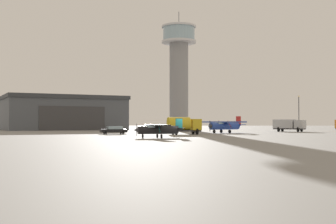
{
  "coord_description": "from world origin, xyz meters",
  "views": [
    {
      "loc": [
        -2.11,
        -57.87,
        2.07
      ],
      "look_at": [
        -2.58,
        31.45,
        4.13
      ],
      "focal_mm": 47.01,
      "sensor_mm": 36.0,
      "label": 1
    }
  ],
  "objects_px": {
    "control_tower": "(179,67)",
    "car_black": "(114,130)",
    "light_post_east": "(299,110)",
    "truck_fuel_tanker_yellow": "(184,125)",
    "airplane_black": "(159,129)",
    "truck_box_silver": "(289,125)",
    "airplane_blue": "(225,125)"
  },
  "relations": [
    {
      "from": "control_tower",
      "to": "car_black",
      "type": "bearing_deg",
      "value": -104.01
    },
    {
      "from": "control_tower",
      "to": "airplane_blue",
      "type": "distance_m",
      "value": 43.56
    },
    {
      "from": "control_tower",
      "to": "car_black",
      "type": "distance_m",
      "value": 52.56
    },
    {
      "from": "truck_box_silver",
      "to": "light_post_east",
      "type": "xyz_separation_m",
      "value": [
        4.05,
        6.42,
        3.42
      ]
    },
    {
      "from": "airplane_blue",
      "to": "truck_box_silver",
      "type": "xyz_separation_m",
      "value": [
        15.29,
        11.64,
        0.03
      ]
    },
    {
      "from": "airplane_black",
      "to": "light_post_east",
      "type": "bearing_deg",
      "value": -143.35
    },
    {
      "from": "control_tower",
      "to": "airplane_black",
      "type": "distance_m",
      "value": 68.07
    },
    {
      "from": "truck_fuel_tanker_yellow",
      "to": "car_black",
      "type": "bearing_deg",
      "value": 157.04
    },
    {
      "from": "truck_box_silver",
      "to": "control_tower",
      "type": "bearing_deg",
      "value": 165.84
    },
    {
      "from": "light_post_east",
      "to": "truck_fuel_tanker_yellow",
      "type": "bearing_deg",
      "value": -134.25
    },
    {
      "from": "airplane_black",
      "to": "airplane_blue",
      "type": "xyz_separation_m",
      "value": [
        11.92,
        26.27,
        0.31
      ]
    },
    {
      "from": "airplane_black",
      "to": "airplane_blue",
      "type": "distance_m",
      "value": 28.85
    },
    {
      "from": "truck_box_silver",
      "to": "car_black",
      "type": "distance_m",
      "value": 40.72
    },
    {
      "from": "control_tower",
      "to": "truck_fuel_tanker_yellow",
      "type": "bearing_deg",
      "value": -90.23
    },
    {
      "from": "car_black",
      "to": "truck_box_silver",
      "type": "bearing_deg",
      "value": -169.7
    },
    {
      "from": "car_black",
      "to": "control_tower",
      "type": "bearing_deg",
      "value": -123.56
    },
    {
      "from": "airplane_blue",
      "to": "airplane_black",
      "type": "bearing_deg",
      "value": 30.29
    },
    {
      "from": "control_tower",
      "to": "truck_fuel_tanker_yellow",
      "type": "distance_m",
      "value": 52.36
    },
    {
      "from": "airplane_black",
      "to": "truck_box_silver",
      "type": "height_order",
      "value": "truck_box_silver"
    },
    {
      "from": "airplane_black",
      "to": "truck_box_silver",
      "type": "bearing_deg",
      "value": -143.82
    },
    {
      "from": "car_black",
      "to": "light_post_east",
      "type": "xyz_separation_m",
      "value": [
        39.36,
        26.68,
        4.21
      ]
    },
    {
      "from": "control_tower",
      "to": "car_black",
      "type": "relative_size",
      "value": 6.93
    },
    {
      "from": "truck_fuel_tanker_yellow",
      "to": "light_post_east",
      "type": "height_order",
      "value": "light_post_east"
    },
    {
      "from": "car_black",
      "to": "light_post_east",
      "type": "relative_size",
      "value": 0.58
    },
    {
      "from": "control_tower",
      "to": "airplane_blue",
      "type": "relative_size",
      "value": 3.4
    },
    {
      "from": "airplane_blue",
      "to": "light_post_east",
      "type": "height_order",
      "value": "light_post_east"
    },
    {
      "from": "light_post_east",
      "to": "airplane_blue",
      "type": "bearing_deg",
      "value": -136.96
    },
    {
      "from": "truck_box_silver",
      "to": "airplane_blue",
      "type": "bearing_deg",
      "value": -106.57
    },
    {
      "from": "airplane_blue",
      "to": "car_black",
      "type": "height_order",
      "value": "airplane_blue"
    },
    {
      "from": "airplane_black",
      "to": "car_black",
      "type": "bearing_deg",
      "value": -83.5
    },
    {
      "from": "truck_fuel_tanker_yellow",
      "to": "truck_box_silver",
      "type": "height_order",
      "value": "truck_fuel_tanker_yellow"
    },
    {
      "from": "control_tower",
      "to": "car_black",
      "type": "xyz_separation_m",
      "value": [
        -12.05,
        -48.29,
        -16.89
      ]
    }
  ]
}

